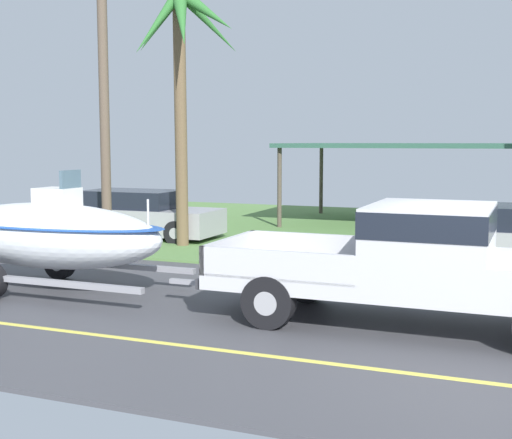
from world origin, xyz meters
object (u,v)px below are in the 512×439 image
(pickup_truck_towing, at_px, (428,259))
(parked_sedan_near, at_px, (477,236))
(palm_tree_near_left, at_px, (183,48))
(utility_pole, at_px, (104,76))
(boat_on_trailer, at_px, (47,235))
(carport_awning, at_px, (411,147))
(parked_sedan_far, at_px, (138,215))

(pickup_truck_towing, distance_m, parked_sedan_near, 5.73)
(palm_tree_near_left, bearing_deg, utility_pole, -131.55)
(boat_on_trailer, height_order, carport_awning, carport_awning)
(pickup_truck_towing, bearing_deg, parked_sedan_near, 87.27)
(carport_awning, distance_m, utility_pole, 10.60)
(palm_tree_near_left, relative_size, utility_pole, 0.81)
(palm_tree_near_left, bearing_deg, boat_on_trailer, -89.39)
(parked_sedan_near, bearing_deg, palm_tree_near_left, -178.79)
(palm_tree_near_left, bearing_deg, parked_sedan_far, 150.94)
(parked_sedan_near, relative_size, utility_pole, 0.55)
(palm_tree_near_left, height_order, utility_pole, utility_pole)
(boat_on_trailer, height_order, palm_tree_near_left, palm_tree_near_left)
(parked_sedan_near, xyz_separation_m, carport_awning, (-2.66, 6.90, 1.92))
(boat_on_trailer, bearing_deg, palm_tree_near_left, 90.61)
(pickup_truck_towing, relative_size, utility_pole, 0.72)
(boat_on_trailer, relative_size, palm_tree_near_left, 0.91)
(pickup_truck_towing, xyz_separation_m, parked_sedan_far, (-9.13, 6.73, -0.36))
(carport_awning, height_order, utility_pole, utility_pole)
(carport_awning, bearing_deg, utility_pole, -124.84)
(pickup_truck_towing, bearing_deg, utility_pole, 154.25)
(parked_sedan_far, distance_m, carport_awning, 9.15)
(carport_awning, bearing_deg, pickup_truck_towing, -79.29)
(boat_on_trailer, height_order, parked_sedan_far, boat_on_trailer)
(utility_pole, bearing_deg, palm_tree_near_left, 48.45)
(parked_sedan_far, bearing_deg, palm_tree_near_left, -29.06)
(parked_sedan_near, bearing_deg, boat_on_trailer, -141.68)
(boat_on_trailer, height_order, utility_pole, utility_pole)
(parked_sedan_near, xyz_separation_m, palm_tree_near_left, (-7.28, -0.15, 4.44))
(carport_awning, xyz_separation_m, palm_tree_near_left, (-4.62, -7.06, 2.52))
(parked_sedan_far, relative_size, palm_tree_near_left, 0.69)
(boat_on_trailer, relative_size, carport_awning, 0.77)
(pickup_truck_towing, bearing_deg, palm_tree_near_left, 141.60)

